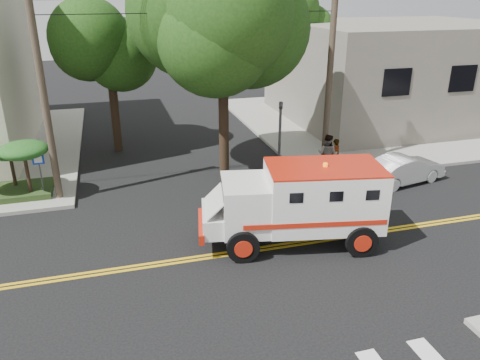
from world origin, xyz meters
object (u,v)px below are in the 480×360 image
object	(u,v)px
pedestrian_b	(327,154)
armored_truck	(300,200)
pedestrian_a	(334,156)
parked_sedan	(404,169)

from	to	relation	value
pedestrian_b	armored_truck	bearing A→B (deg)	99.65
armored_truck	pedestrian_a	size ratio (longest dim) A/B	3.93
armored_truck	parked_sedan	bearing A→B (deg)	39.85
armored_truck	parked_sedan	distance (m)	7.60
armored_truck	pedestrian_a	bearing A→B (deg)	64.08
pedestrian_b	parked_sedan	bearing A→B (deg)	-166.14
parked_sedan	pedestrian_b	bearing A→B (deg)	48.70
armored_truck	pedestrian_b	world-z (taller)	armored_truck
armored_truck	parked_sedan	xyz separation A→B (m)	(6.59, 3.67, -0.92)
armored_truck	pedestrian_a	world-z (taller)	armored_truck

